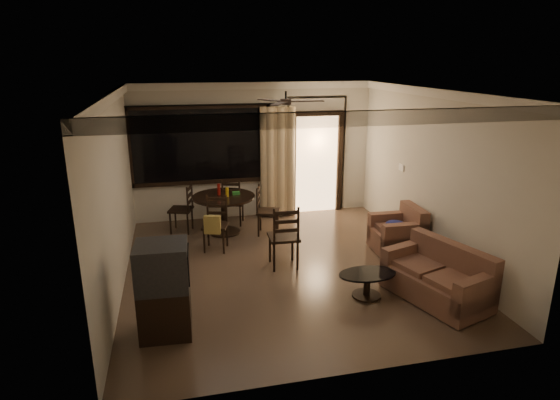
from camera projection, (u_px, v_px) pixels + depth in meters
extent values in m
plane|color=#7F6651|center=(285.00, 267.00, 7.59)|extent=(5.50, 5.50, 0.00)
plane|color=beige|center=(254.00, 151.00, 9.75)|extent=(5.00, 0.00, 5.00)
plane|color=beige|center=(351.00, 254.00, 4.62)|extent=(5.00, 0.00, 5.00)
plane|color=beige|center=(115.00, 195.00, 6.64)|extent=(0.00, 5.50, 5.50)
plane|color=beige|center=(432.00, 175.00, 7.72)|extent=(0.00, 5.50, 5.50)
plane|color=white|center=(286.00, 91.00, 6.77)|extent=(5.50, 5.50, 0.00)
cube|color=black|center=(201.00, 145.00, 9.43)|extent=(2.70, 0.04, 1.45)
cylinder|color=black|center=(204.00, 105.00, 9.13)|extent=(3.20, 0.03, 0.03)
cube|color=#FFC684|center=(317.00, 165.00, 10.10)|extent=(0.91, 0.03, 2.08)
cube|color=white|center=(401.00, 168.00, 8.73)|extent=(0.02, 0.18, 0.12)
cylinder|color=black|center=(286.00, 95.00, 6.79)|extent=(0.03, 0.03, 0.12)
cylinder|color=black|center=(286.00, 102.00, 6.82)|extent=(0.16, 0.16, 0.08)
cylinder|color=black|center=(224.00, 197.00, 8.91)|extent=(1.19, 1.19, 0.04)
cylinder|color=black|center=(224.00, 215.00, 9.01)|extent=(0.12, 0.12, 0.70)
cylinder|color=black|center=(225.00, 232.00, 9.11)|extent=(0.60, 0.60, 0.03)
cylinder|color=maroon|center=(219.00, 189.00, 8.92)|extent=(0.06, 0.06, 0.22)
cylinder|color=#BF9914|center=(227.00, 192.00, 8.82)|extent=(0.06, 0.06, 0.18)
cube|color=#27822C|center=(236.00, 193.00, 8.99)|extent=(0.14, 0.10, 0.05)
cube|color=black|center=(181.00, 210.00, 9.04)|extent=(0.52, 0.52, 0.04)
cube|color=black|center=(268.00, 211.00, 8.93)|extent=(0.52, 0.52, 0.04)
cube|color=black|center=(215.00, 226.00, 8.17)|extent=(0.52, 0.52, 0.04)
cube|color=tan|center=(212.00, 225.00, 7.93)|extent=(0.29, 0.16, 0.32)
cube|color=black|center=(233.00, 202.00, 9.49)|extent=(0.52, 0.52, 0.04)
cube|color=black|center=(165.00, 310.00, 5.70)|extent=(0.64, 0.59, 0.62)
cube|color=black|center=(162.00, 266.00, 5.53)|extent=(0.64, 0.59, 0.56)
cube|color=black|center=(189.00, 264.00, 5.58)|extent=(0.04, 0.45, 0.38)
cube|color=#482D21|center=(435.00, 287.00, 6.53)|extent=(1.17, 1.61, 0.36)
cube|color=#482D21|center=(452.00, 263.00, 6.59)|extent=(0.62, 1.43, 0.59)
cube|color=#482D21|center=(476.00, 294.00, 5.95)|extent=(0.78, 0.39, 0.45)
cube|color=#482D21|center=(403.00, 259.00, 7.00)|extent=(0.78, 0.39, 0.45)
cube|color=#482D21|center=(435.00, 274.00, 6.45)|extent=(0.90, 1.37, 0.11)
cube|color=#482D21|center=(396.00, 240.00, 8.17)|extent=(0.81, 0.81, 0.37)
cube|color=#482D21|center=(413.00, 223.00, 8.14)|extent=(0.21, 0.79, 0.60)
cube|color=#482D21|center=(405.00, 237.00, 7.83)|extent=(0.79, 0.19, 0.46)
cube|color=#482D21|center=(390.00, 225.00, 8.41)|extent=(0.79, 0.19, 0.46)
cube|color=#482D21|center=(394.00, 229.00, 8.10)|extent=(0.58, 0.62, 0.11)
ellipsoid|color=navy|center=(395.00, 223.00, 8.07)|extent=(0.33, 0.28, 0.10)
ellipsoid|color=black|center=(368.00, 274.00, 6.57)|extent=(0.83, 0.50, 0.03)
cylinder|color=black|center=(367.00, 285.00, 6.62)|extent=(0.09, 0.09, 0.33)
cylinder|color=black|center=(366.00, 295.00, 6.67)|extent=(0.41, 0.41, 0.03)
cube|color=black|center=(284.00, 237.00, 7.51)|extent=(0.49, 0.49, 0.04)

